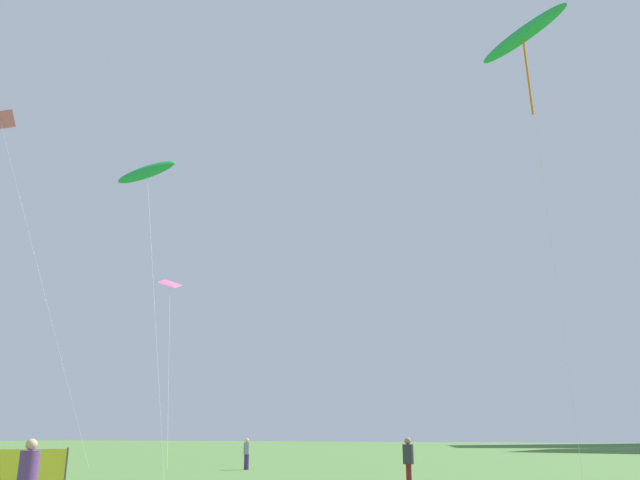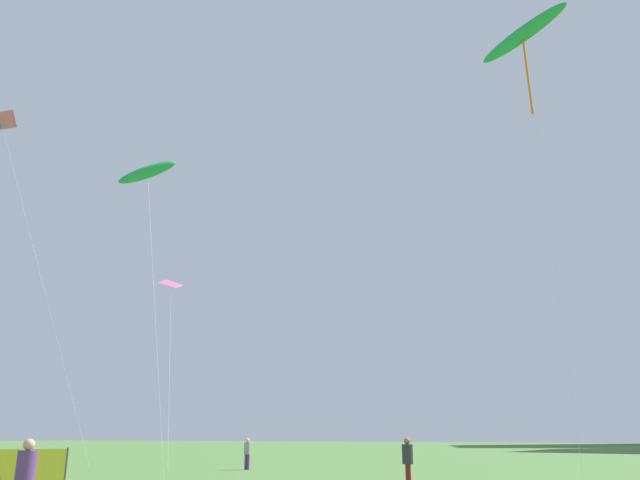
{
  "view_description": "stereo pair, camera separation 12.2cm",
  "coord_description": "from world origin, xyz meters",
  "px_view_note": "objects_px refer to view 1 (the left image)",
  "views": [
    {
      "loc": [
        11.69,
        -15.28,
        1.99
      ],
      "look_at": [
        -0.99,
        13.68,
        11.6
      ],
      "focal_mm": 35.76,
      "sensor_mm": 36.0,
      "label": 1
    },
    {
      "loc": [
        11.81,
        -15.23,
        1.99
      ],
      "look_at": [
        -0.99,
        13.68,
        11.6
      ],
      "focal_mm": 35.76,
      "sensor_mm": 36.0,
      "label": 2
    }
  ],
  "objects_px": {
    "person_standing_0": "(408,459)",
    "kite_flying_4": "(524,35)",
    "kite_flying_0": "(170,284)",
    "kite_flying_1": "(0,123)",
    "person_standing_4": "(247,451)",
    "kite_flying_2": "(147,172)",
    "person_standing_3": "(27,477)",
    "event_banner": "(26,466)"
  },
  "relations": [
    {
      "from": "person_standing_0",
      "to": "kite_flying_4",
      "type": "xyz_separation_m",
      "value": [
        5.44,
        3.51,
        19.04
      ]
    },
    {
      "from": "kite_flying_0",
      "to": "kite_flying_1",
      "type": "bearing_deg",
      "value": -117.35
    },
    {
      "from": "person_standing_4",
      "to": "kite_flying_1",
      "type": "relative_size",
      "value": 0.07
    },
    {
      "from": "person_standing_4",
      "to": "kite_flying_4",
      "type": "xyz_separation_m",
      "value": [
        17.71,
        -5.8,
        19.12
      ]
    },
    {
      "from": "kite_flying_2",
      "to": "kite_flying_4",
      "type": "relative_size",
      "value": 0.84
    },
    {
      "from": "kite_flying_0",
      "to": "kite_flying_4",
      "type": "relative_size",
      "value": 0.66
    },
    {
      "from": "kite_flying_1",
      "to": "person_standing_0",
      "type": "bearing_deg",
      "value": -7.28
    },
    {
      "from": "kite_flying_0",
      "to": "person_standing_0",
      "type": "bearing_deg",
      "value": -34.25
    },
    {
      "from": "kite_flying_2",
      "to": "person_standing_0",
      "type": "bearing_deg",
      "value": -10.86
    },
    {
      "from": "person_standing_3",
      "to": "kite_flying_4",
      "type": "height_order",
      "value": "kite_flying_4"
    },
    {
      "from": "person_standing_0",
      "to": "kite_flying_0",
      "type": "bearing_deg",
      "value": 27.97
    },
    {
      "from": "person_standing_3",
      "to": "event_banner",
      "type": "height_order",
      "value": "person_standing_3"
    },
    {
      "from": "person_standing_0",
      "to": "person_standing_4",
      "type": "height_order",
      "value": "person_standing_0"
    },
    {
      "from": "person_standing_3",
      "to": "kite_flying_0",
      "type": "distance_m",
      "value": 37.24
    },
    {
      "from": "person_standing_4",
      "to": "kite_flying_2",
      "type": "distance_m",
      "value": 17.16
    },
    {
      "from": "person_standing_4",
      "to": "event_banner",
      "type": "relative_size",
      "value": 0.79
    },
    {
      "from": "kite_flying_1",
      "to": "event_banner",
      "type": "distance_m",
      "value": 28.86
    },
    {
      "from": "kite_flying_0",
      "to": "kite_flying_4",
      "type": "distance_m",
      "value": 32.41
    },
    {
      "from": "person_standing_0",
      "to": "kite_flying_2",
      "type": "xyz_separation_m",
      "value": [
        -15.93,
        3.06,
        15.48
      ]
    },
    {
      "from": "person_standing_3",
      "to": "kite_flying_1",
      "type": "height_order",
      "value": "kite_flying_1"
    },
    {
      "from": "person_standing_3",
      "to": "person_standing_4",
      "type": "bearing_deg",
      "value": -110.25
    },
    {
      "from": "person_standing_3",
      "to": "kite_flying_1",
      "type": "distance_m",
      "value": 37.73
    },
    {
      "from": "person_standing_3",
      "to": "event_banner",
      "type": "xyz_separation_m",
      "value": [
        -9.22,
        8.47,
        -0.32
      ]
    },
    {
      "from": "person_standing_4",
      "to": "kite_flying_1",
      "type": "distance_m",
      "value": 28.77
    },
    {
      "from": "person_standing_0",
      "to": "kite_flying_0",
      "type": "relative_size",
      "value": 0.13
    },
    {
      "from": "person_standing_0",
      "to": "kite_flying_4",
      "type": "height_order",
      "value": "kite_flying_4"
    },
    {
      "from": "kite_flying_4",
      "to": "event_banner",
      "type": "height_order",
      "value": "kite_flying_4"
    },
    {
      "from": "person_standing_0",
      "to": "person_standing_3",
      "type": "distance_m",
      "value": 14.22
    },
    {
      "from": "person_standing_0",
      "to": "person_standing_3",
      "type": "xyz_separation_m",
      "value": [
        -4.58,
        -13.46,
        0.02
      ]
    },
    {
      "from": "person_standing_3",
      "to": "kite_flying_4",
      "type": "relative_size",
      "value": 0.09
    },
    {
      "from": "kite_flying_4",
      "to": "event_banner",
      "type": "bearing_deg",
      "value": -156.19
    },
    {
      "from": "person_standing_4",
      "to": "kite_flying_0",
      "type": "xyz_separation_m",
      "value": [
        -11.37,
        6.79,
        12.35
      ]
    },
    {
      "from": "person_standing_0",
      "to": "person_standing_3",
      "type": "relative_size",
      "value": 0.98
    },
    {
      "from": "person_standing_3",
      "to": "kite_flying_4",
      "type": "xyz_separation_m",
      "value": [
        10.03,
        16.97,
        19.02
      ]
    },
    {
      "from": "person_standing_0",
      "to": "kite_flying_0",
      "type": "height_order",
      "value": "kite_flying_0"
    },
    {
      "from": "kite_flying_2",
      "to": "event_banner",
      "type": "height_order",
      "value": "kite_flying_2"
    },
    {
      "from": "kite_flying_2",
      "to": "kite_flying_0",
      "type": "bearing_deg",
      "value": 120.62
    },
    {
      "from": "person_standing_3",
      "to": "person_standing_4",
      "type": "relative_size",
      "value": 1.1
    },
    {
      "from": "person_standing_3",
      "to": "event_banner",
      "type": "bearing_deg",
      "value": -81.47
    },
    {
      "from": "kite_flying_2",
      "to": "kite_flying_1",
      "type": "bearing_deg",
      "value": 176.84
    },
    {
      "from": "person_standing_0",
      "to": "person_standing_4",
      "type": "relative_size",
      "value": 1.07
    },
    {
      "from": "kite_flying_0",
      "to": "kite_flying_1",
      "type": "relative_size",
      "value": 0.59
    }
  ]
}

